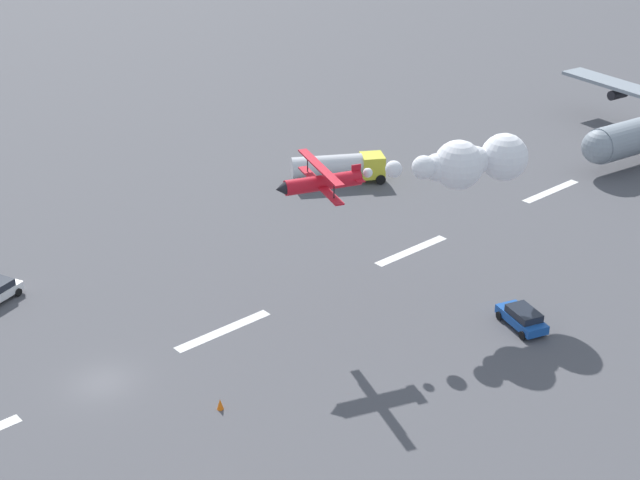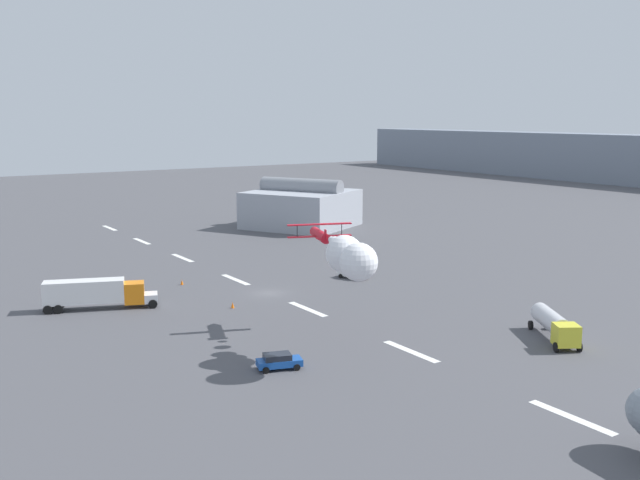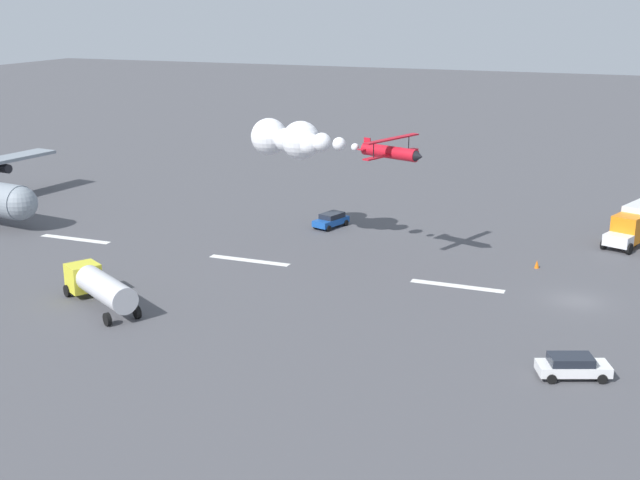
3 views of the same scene
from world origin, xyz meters
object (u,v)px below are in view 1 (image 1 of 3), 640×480
Objects in this scene: stunt_biplane_red at (464,163)px; fuel_tanker_truck at (339,166)px; followme_car_yellow at (522,317)px; traffic_cone_far at (220,404)px.

fuel_tanker_truck is at bearing 71.11° from stunt_biplane_red.
followme_car_yellow is 23.18m from traffic_cone_far.
stunt_biplane_red is 24.66m from fuel_tanker_truck.
traffic_cone_far is at bearing 164.11° from followme_car_yellow.
traffic_cone_far is (-22.29, 6.34, -0.44)m from followme_car_yellow.
followme_car_yellow is at bearing -97.36° from stunt_biplane_red.
stunt_biplane_red is 12.08m from followme_car_yellow.
stunt_biplane_red reaches higher than traffic_cone_far.
fuel_tanker_truck is at bearing 36.54° from traffic_cone_far.
fuel_tanker_truck is at bearing 73.88° from followme_car_yellow.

